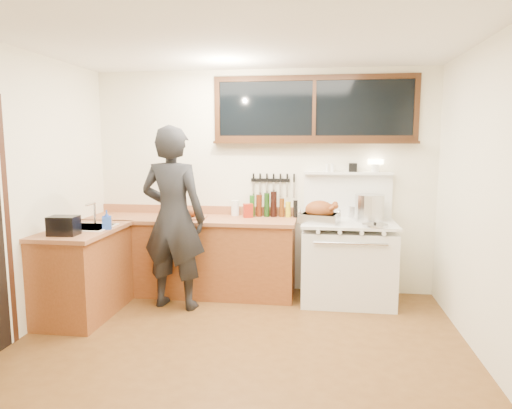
# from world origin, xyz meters

# --- Properties ---
(ground_plane) EXTENTS (4.00, 3.50, 0.02)m
(ground_plane) POSITION_xyz_m (0.00, 0.00, -0.01)
(ground_plane) COLOR brown
(room_shell) EXTENTS (4.10, 3.60, 2.65)m
(room_shell) POSITION_xyz_m (0.00, 0.00, 1.65)
(room_shell) COLOR white
(room_shell) RESTS_ON ground
(counter_back) EXTENTS (2.44, 0.64, 1.00)m
(counter_back) POSITION_xyz_m (-0.80, 1.45, 0.45)
(counter_back) COLOR brown
(counter_back) RESTS_ON ground
(counter_left) EXTENTS (0.64, 1.09, 0.90)m
(counter_left) POSITION_xyz_m (-1.70, 0.62, 0.45)
(counter_left) COLOR brown
(counter_left) RESTS_ON ground
(sink_unit) EXTENTS (0.50, 0.45, 0.37)m
(sink_unit) POSITION_xyz_m (-1.68, 0.70, 0.85)
(sink_unit) COLOR white
(sink_unit) RESTS_ON counter_left
(vintage_stove) EXTENTS (1.02, 0.74, 1.57)m
(vintage_stove) POSITION_xyz_m (1.00, 1.41, 0.47)
(vintage_stove) COLOR white
(vintage_stove) RESTS_ON ground
(back_window) EXTENTS (2.32, 0.13, 0.77)m
(back_window) POSITION_xyz_m (0.60, 1.72, 2.06)
(back_window) COLOR black
(back_window) RESTS_ON room_shell
(knife_strip) EXTENTS (0.52, 0.03, 0.28)m
(knife_strip) POSITION_xyz_m (0.12, 1.73, 1.31)
(knife_strip) COLOR black
(knife_strip) RESTS_ON room_shell
(man) EXTENTS (0.77, 0.56, 1.94)m
(man) POSITION_xyz_m (-0.85, 0.98, 0.97)
(man) COLOR black
(man) RESTS_ON ground
(soap_bottle) EXTENTS (0.11, 0.11, 0.19)m
(soap_bottle) POSITION_xyz_m (-1.43, 0.64, 1.00)
(soap_bottle) COLOR blue
(soap_bottle) RESTS_ON counter_left
(toaster) EXTENTS (0.27, 0.20, 0.18)m
(toaster) POSITION_xyz_m (-1.70, 0.31, 0.99)
(toaster) COLOR black
(toaster) RESTS_ON counter_left
(cutting_board) EXTENTS (0.37, 0.29, 0.13)m
(cutting_board) POSITION_xyz_m (-0.78, 1.38, 0.95)
(cutting_board) COLOR #A16340
(cutting_board) RESTS_ON counter_back
(roast_turkey) EXTENTS (0.47, 0.39, 0.24)m
(roast_turkey) POSITION_xyz_m (0.69, 1.31, 1.00)
(roast_turkey) COLOR silver
(roast_turkey) RESTS_ON vintage_stove
(stockpot) EXTENTS (0.40, 0.40, 0.30)m
(stockpot) POSITION_xyz_m (1.23, 1.49, 1.05)
(stockpot) COLOR silver
(stockpot) RESTS_ON vintage_stove
(saucepan) EXTENTS (0.23, 0.32, 0.13)m
(saucepan) POSITION_xyz_m (1.11, 1.70, 0.97)
(saucepan) COLOR silver
(saucepan) RESTS_ON vintage_stove
(pot_lid) EXTENTS (0.34, 0.34, 0.04)m
(pot_lid) POSITION_xyz_m (1.25, 1.17, 0.91)
(pot_lid) COLOR silver
(pot_lid) RESTS_ON vintage_stove
(coffee_tin) EXTENTS (0.13, 0.12, 0.16)m
(coffee_tin) POSITION_xyz_m (-0.14, 1.55, 0.98)
(coffee_tin) COLOR maroon
(coffee_tin) RESTS_ON counter_back
(pitcher) EXTENTS (0.11, 0.11, 0.18)m
(pitcher) POSITION_xyz_m (-0.31, 1.67, 0.99)
(pitcher) COLOR white
(pitcher) RESTS_ON counter_back
(bottle_cluster) EXTENTS (0.56, 0.07, 0.30)m
(bottle_cluster) POSITION_xyz_m (0.12, 1.63, 1.03)
(bottle_cluster) COLOR black
(bottle_cluster) RESTS_ON counter_back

